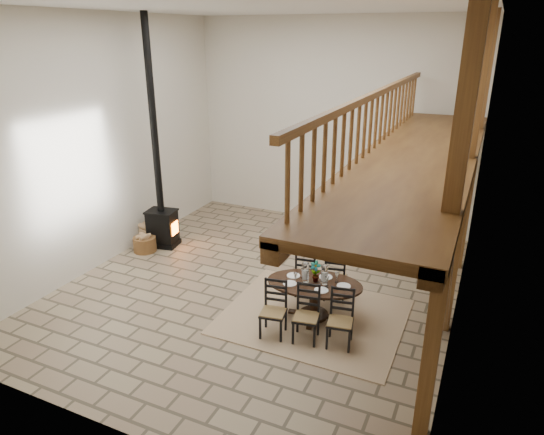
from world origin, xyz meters
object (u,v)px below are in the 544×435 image
at_px(dining_table, 313,300).
at_px(log_stack, 152,232).
at_px(log_basket, 145,243).
at_px(wood_stove, 160,199).

height_order(dining_table, log_stack, dining_table).
bearing_deg(log_basket, dining_table, -13.76).
bearing_deg(wood_stove, dining_table, -29.09).
height_order(dining_table, wood_stove, wood_stove).
xyz_separation_m(wood_stove, log_basket, (-0.18, -0.44, -0.94)).
distance_m(dining_table, wood_stove, 4.53).
xyz_separation_m(dining_table, log_stack, (-4.57, 1.57, -0.14)).
xyz_separation_m(dining_table, wood_stove, (-4.20, 1.52, 0.75)).
distance_m(wood_stove, log_basket, 1.06).
height_order(wood_stove, log_stack, wood_stove).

